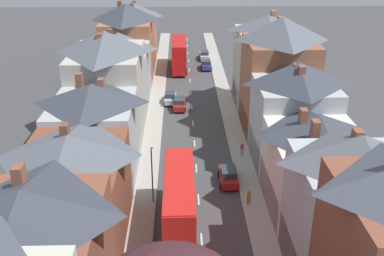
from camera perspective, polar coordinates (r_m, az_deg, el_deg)
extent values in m
cube|color=#A8A399|center=(60.70, -4.74, 1.36)|extent=(2.20, 104.00, 0.14)
cube|color=#A8A399|center=(60.97, 4.88, 1.46)|extent=(2.20, 104.00, 0.14)
cube|color=silver|center=(38.07, 1.21, -14.02)|extent=(0.14, 1.80, 0.01)
cube|color=silver|center=(42.94, 0.84, -9.06)|extent=(0.14, 1.80, 0.01)
cube|color=silver|center=(48.06, 0.55, -5.14)|extent=(0.14, 1.80, 0.01)
cube|color=silver|center=(53.37, 0.32, -1.98)|extent=(0.14, 1.80, 0.01)
cube|color=silver|center=(58.81, 0.14, 0.60)|extent=(0.14, 1.80, 0.01)
cube|color=silver|center=(64.35, -0.02, 2.74)|extent=(0.14, 1.80, 0.01)
cube|color=silver|center=(69.97, -0.15, 4.54)|extent=(0.14, 1.80, 0.01)
cube|color=silver|center=(75.64, -0.26, 6.07)|extent=(0.14, 1.80, 0.01)
cube|color=silver|center=(81.37, -0.36, 7.38)|extent=(0.14, 1.80, 0.01)
cube|color=silver|center=(87.12, -0.44, 8.53)|extent=(0.14, 1.80, 0.01)
cube|color=silver|center=(92.91, -0.52, 9.52)|extent=(0.14, 1.80, 0.01)
cube|color=silver|center=(98.73, -0.58, 10.41)|extent=(0.14, 1.80, 0.01)
cube|color=silver|center=(104.56, -0.64, 11.19)|extent=(0.14, 1.80, 0.01)
pyramid|color=#383D47|center=(26.07, -20.84, -9.06)|extent=(8.00, 9.52, 1.76)
cube|color=brown|center=(27.41, -21.10, -5.76)|extent=(0.60, 0.90, 1.34)
cube|color=brown|center=(37.53, -14.73, -8.55)|extent=(8.00, 10.84, 7.50)
cube|color=olive|center=(38.02, -8.48, -11.37)|extent=(0.12, 9.98, 3.20)
pyramid|color=#565B66|center=(35.31, -15.51, -2.23)|extent=(8.00, 10.84, 1.72)
cube|color=brown|center=(35.82, -15.81, -0.58)|extent=(0.60, 0.90, 1.46)
cube|color=#ADB2B7|center=(46.01, -12.18, -1.50)|extent=(8.00, 9.29, 8.05)
cube|color=black|center=(46.53, -7.14, -4.16)|extent=(0.12, 8.54, 3.20)
pyramid|color=#383D47|center=(44.13, -12.74, 4.31)|extent=(8.00, 9.29, 1.87)
cube|color=brown|center=(44.96, -11.48, 5.52)|extent=(0.60, 0.90, 1.07)
cube|color=brown|center=(45.63, -14.12, 5.85)|extent=(0.60, 0.90, 1.53)
cube|color=#BCB7A8|center=(55.04, -10.48, 4.32)|extent=(8.00, 11.56, 10.42)
cube|color=black|center=(55.88, -6.21, 0.92)|extent=(0.12, 10.64, 3.20)
pyramid|color=#565B66|center=(53.26, -11.00, 10.78)|extent=(8.00, 11.56, 2.33)
cube|color=brown|center=(52.45, -11.69, 11.11)|extent=(0.60, 0.90, 1.05)
cube|color=#ADB2B7|center=(65.88, -9.04, 6.56)|extent=(8.00, 10.66, 7.84)
cube|color=#1E5133|center=(66.21, -5.52, 4.73)|extent=(0.12, 9.81, 3.20)
pyramid|color=#565B66|center=(64.54, -9.34, 10.88)|extent=(8.00, 10.66, 2.37)
cube|color=brown|center=(64.92, -10.36, 11.59)|extent=(0.60, 0.90, 1.55)
cube|color=#A36042|center=(75.93, -8.12, 9.78)|extent=(8.00, 10.97, 9.88)
cube|color=olive|center=(76.48, -5.02, 7.43)|extent=(0.12, 10.09, 3.20)
pyramid|color=#383D47|center=(74.64, -8.41, 14.42)|extent=(8.00, 10.97, 2.62)
cube|color=brown|center=(75.94, -9.19, 15.10)|extent=(0.60, 0.90, 1.47)
cube|color=brown|center=(76.40, -7.67, 15.06)|extent=(0.60, 0.90, 0.98)
cube|color=#B2704C|center=(86.32, -7.37, 11.10)|extent=(8.00, 10.21, 8.53)
cube|color=maroon|center=(86.65, -4.64, 9.45)|extent=(0.12, 9.39, 3.20)
pyramid|color=#565B66|center=(85.26, -7.57, 14.72)|extent=(8.00, 10.21, 2.51)
cube|color=brown|center=(87.13, -7.37, 15.34)|extent=(0.60, 0.90, 1.24)
cube|color=#ADB2B7|center=(34.01, 19.41, -11.12)|extent=(8.00, 7.65, 9.34)
pyramid|color=#565B66|center=(31.22, 20.83, -2.56)|extent=(8.00, 7.65, 1.99)
cube|color=brown|center=(31.68, 20.29, -1.08)|extent=(0.60, 0.90, 1.00)
cube|color=silver|center=(41.38, 15.29, -5.55)|extent=(8.00, 9.50, 7.23)
cube|color=navy|center=(41.47, 9.71, -8.16)|extent=(0.12, 8.74, 3.20)
pyramid|color=#383D47|center=(39.40, 16.00, 0.17)|extent=(8.00, 9.50, 1.79)
cube|color=brown|center=(38.92, 13.95, 1.30)|extent=(0.60, 0.90, 1.50)
cube|color=brown|center=(36.66, 15.37, -0.23)|extent=(0.60, 0.90, 1.59)
cube|color=#ADB2B7|center=(48.53, 12.65, 0.44)|extent=(8.00, 7.99, 8.96)
cube|color=black|center=(48.94, 7.86, -2.69)|extent=(0.12, 7.35, 3.20)
pyramid|color=#383D47|center=(46.60, 13.28, 6.80)|extent=(8.00, 7.99, 2.33)
cube|color=brown|center=(46.44, 13.06, 7.39)|extent=(0.60, 0.90, 0.97)
cube|color=brown|center=(45.24, 13.73, 6.98)|extent=(0.60, 0.90, 1.11)
cube|color=brown|center=(55.82, 10.78, 5.14)|extent=(8.00, 9.08, 11.45)
cube|color=#1E5133|center=(56.59, 6.55, 1.21)|extent=(0.12, 8.35, 3.20)
pyramid|color=#565B66|center=(53.97, 11.37, 12.27)|extent=(8.00, 9.08, 2.74)
cube|color=#99664C|center=(54.80, 11.18, 13.11)|extent=(0.60, 0.90, 1.20)
cube|color=#BCB7A8|center=(63.83, 9.25, 7.42)|extent=(8.00, 7.91, 10.91)
cube|color=black|center=(64.43, 5.56, 4.17)|extent=(0.12, 7.28, 3.20)
pyramid|color=#565B66|center=(62.31, 9.64, 13.08)|extent=(8.00, 7.91, 1.95)
cube|color=#99664C|center=(63.38, 10.30, 13.86)|extent=(0.60, 0.90, 1.39)
cube|color=red|center=(37.97, -1.61, -11.04)|extent=(2.44, 10.80, 2.50)
cube|color=red|center=(36.63, -1.65, -7.98)|extent=(2.44, 10.58, 2.30)
cube|color=red|center=(36.01, -1.68, -6.36)|extent=(2.39, 10.37, 0.10)
cube|color=#28333D|center=(42.35, -1.62, -6.64)|extent=(2.20, 0.10, 1.20)
cube|color=#28333D|center=(41.21, -1.66, -3.89)|extent=(2.20, 0.10, 1.10)
cube|color=#28333D|center=(37.85, -3.45, -10.75)|extent=(0.06, 9.18, 0.90)
cube|color=#28333D|center=(36.61, -3.54, -7.86)|extent=(0.06, 9.18, 0.90)
cube|color=yellow|center=(40.84, -1.67, -2.90)|extent=(1.34, 0.08, 0.32)
cylinder|color=black|center=(41.40, -3.31, -9.68)|extent=(0.30, 1.00, 1.00)
cylinder|color=black|center=(41.39, 0.12, -9.65)|extent=(0.30, 1.00, 1.00)
cylinder|color=black|center=(36.33, -3.58, -15.24)|extent=(0.30, 1.00, 1.00)
cylinder|color=black|center=(36.32, 0.41, -15.21)|extent=(0.30, 1.00, 1.00)
cube|color=red|center=(81.29, -1.65, 8.56)|extent=(2.44, 10.80, 2.50)
cube|color=red|center=(80.67, -1.67, 10.21)|extent=(2.44, 10.58, 2.30)
cube|color=red|center=(80.39, -1.68, 11.04)|extent=(2.39, 10.37, 0.10)
cube|color=#28333D|center=(86.40, -1.65, 9.65)|extent=(2.20, 0.10, 1.20)
cube|color=#28333D|center=(85.85, -1.67, 11.13)|extent=(2.20, 0.10, 1.10)
cube|color=#28333D|center=(81.23, -2.50, 8.72)|extent=(0.06, 9.18, 0.90)
cube|color=#28333D|center=(80.66, -2.53, 10.26)|extent=(0.06, 9.18, 0.90)
cube|color=yellow|center=(85.67, -1.68, 11.66)|extent=(1.34, 0.08, 0.32)
cylinder|color=black|center=(84.83, -2.48, 8.42)|extent=(0.30, 1.00, 1.00)
cylinder|color=black|center=(84.83, -0.81, 8.43)|extent=(0.30, 1.00, 1.00)
cylinder|color=black|center=(78.77, -2.53, 7.17)|extent=(0.30, 1.00, 1.00)
cylinder|color=black|center=(78.77, -0.75, 7.19)|extent=(0.30, 1.00, 1.00)
cube|color=navy|center=(81.71, 1.83, 7.96)|extent=(1.70, 3.91, 0.79)
cube|color=#28333D|center=(81.33, 1.84, 8.39)|extent=(1.46, 1.95, 0.60)
cylinder|color=black|center=(82.94, 1.19, 7.93)|extent=(0.20, 0.62, 0.62)
cylinder|color=black|center=(83.03, 2.37, 7.93)|extent=(0.20, 0.62, 0.62)
cylinder|color=black|center=(80.62, 1.26, 7.44)|extent=(0.20, 0.62, 0.62)
cylinder|color=black|center=(80.72, 2.48, 7.45)|extent=(0.20, 0.62, 0.62)
cube|color=maroon|center=(45.33, 4.63, -6.16)|extent=(1.70, 4.01, 0.78)
cube|color=#28333D|center=(44.81, 4.69, -5.53)|extent=(1.46, 2.00, 0.60)
cylinder|color=black|center=(46.52, 3.42, -5.82)|extent=(0.20, 0.62, 0.62)
cylinder|color=black|center=(46.69, 5.51, -5.78)|extent=(0.20, 0.62, 0.62)
cylinder|color=black|center=(44.39, 3.68, -7.43)|extent=(0.20, 0.62, 0.62)
cylinder|color=black|center=(44.57, 5.87, -7.37)|extent=(0.20, 0.62, 0.62)
cube|color=maroon|center=(63.56, -1.63, 3.08)|extent=(1.70, 4.57, 0.70)
cube|color=#28333D|center=(63.11, -1.64, 3.56)|extent=(1.46, 2.28, 0.60)
cylinder|color=black|center=(65.02, -2.38, 3.24)|extent=(0.20, 0.62, 0.62)
cylinder|color=black|center=(65.01, -0.88, 3.25)|extent=(0.20, 0.62, 0.62)
cylinder|color=black|center=(62.38, -2.41, 2.31)|extent=(0.20, 0.62, 0.62)
cylinder|color=black|center=(62.37, -0.84, 2.32)|extent=(0.20, 0.62, 0.62)
cube|color=#B7BABF|center=(88.02, 1.59, 9.15)|extent=(1.70, 4.48, 0.77)
cube|color=#28333D|center=(87.62, 1.60, 9.54)|extent=(1.46, 2.24, 0.60)
cylinder|color=black|center=(89.42, 0.99, 9.14)|extent=(0.20, 0.62, 0.62)
cylinder|color=black|center=(89.51, 2.09, 9.14)|extent=(0.20, 0.62, 0.62)
cylinder|color=black|center=(86.74, 1.06, 8.66)|extent=(0.20, 0.62, 0.62)
cylinder|color=black|center=(86.83, 2.20, 8.66)|extent=(0.20, 0.62, 0.62)
cube|color=#B7BABF|center=(65.58, -2.77, 3.76)|extent=(1.70, 3.87, 0.73)
cube|color=#28333D|center=(65.17, -2.79, 4.25)|extent=(1.46, 1.94, 0.60)
cylinder|color=black|center=(66.86, -3.48, 3.82)|extent=(0.20, 0.62, 0.62)
cylinder|color=black|center=(66.82, -2.02, 3.83)|extent=(0.20, 0.62, 0.62)
cylinder|color=black|center=(64.61, -3.54, 3.07)|extent=(0.20, 0.62, 0.62)
cylinder|color=black|center=(64.57, -2.03, 3.09)|extent=(0.20, 0.62, 0.62)
cylinder|color=brown|center=(42.13, 7.09, -9.09)|extent=(0.14, 0.14, 0.84)
cylinder|color=brown|center=(42.16, 7.33, -9.08)|extent=(0.14, 0.14, 0.84)
cube|color=#A87A38|center=(41.77, 7.26, -8.29)|extent=(0.36, 0.22, 0.54)
sphere|color=tan|center=(41.56, 7.29, -7.84)|extent=(0.22, 0.22, 0.22)
cylinder|color=gray|center=(50.44, 6.24, -3.07)|extent=(0.14, 0.14, 0.84)
cylinder|color=gray|center=(50.47, 6.44, -3.07)|extent=(0.14, 0.14, 0.84)
cube|color=red|center=(50.14, 6.38, -2.37)|extent=(0.36, 0.22, 0.54)
sphere|color=beige|center=(49.97, 6.40, -1.97)|extent=(0.22, 0.22, 0.22)
cylinder|color=black|center=(41.16, -5.07, -6.27)|extent=(0.12, 0.12, 5.50)
cylinder|color=black|center=(40.28, -5.17, -2.69)|extent=(0.08, 0.90, 0.08)
cube|color=beige|center=(40.72, -5.13, -2.50)|extent=(0.20, 0.32, 0.20)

